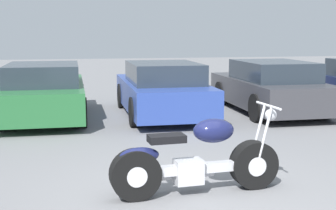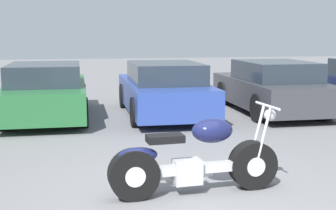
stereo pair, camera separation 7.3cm
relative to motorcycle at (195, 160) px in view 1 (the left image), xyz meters
The scene contains 5 objects.
ground_plane 0.54m from the motorcycle, 90.85° to the right, with size 60.00×60.00×0.00m, color slate.
motorcycle is the anchor object (origin of this frame).
parked_car_green 6.00m from the motorcycle, 110.56° to the left, with size 1.84×4.15×1.27m.
parked_car_blue 5.50m from the motorcycle, 83.49° to the left, with size 1.84×4.15×1.27m.
parked_car_dark_grey 6.41m from the motorcycle, 58.40° to the left, with size 1.84×4.15×1.27m.
Camera 1 is at (-1.43, -5.05, 1.99)m, focal length 50.00 mm.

